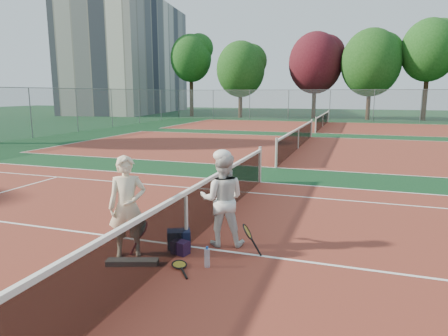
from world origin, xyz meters
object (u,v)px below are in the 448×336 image
Objects in this scene: sports_bag_navy at (179,239)px; player_a at (127,207)px; water_bottle at (207,258)px; racket_red at (143,238)px; racket_black_held at (247,240)px; player_b at (222,200)px; sports_bag_purple at (180,247)px; net_main at (186,219)px; apartment_block at (130,58)px; racket_spare at (179,265)px.

player_a is at bearing -139.29° from sports_bag_navy.
water_bottle is at bearing -37.84° from sports_bag_navy.
racket_black_held is at bearing -29.14° from racket_red.
racket_red is at bearing 21.74° from player_b.
player_b is at bearing 51.05° from sports_bag_purple.
apartment_block reaches higher than net_main.
sports_bag_navy is 1.34× the size of water_bottle.
net_main is at bearing -22.56° from racket_spare.
player_a is 5.99× the size of sports_bag_purple.
apartment_block is 54.72× the size of sports_bag_navy.
net_main is 0.98m from racket_spare.
racket_black_held is 1.33× the size of sports_bag_navy.
racket_black_held is (0.56, -0.34, -0.56)m from player_b.
racket_black_held is (1.88, 0.62, -0.58)m from player_a.
sports_bag_navy is at bearing -57.68° from apartment_block.
sports_bag_navy is at bearing -5.80° from racket_black_held.
sports_bag_navy is at bearing 120.10° from sports_bag_purple.
sports_bag_purple is 0.71m from water_bottle.
player_a is 3.16× the size of racket_black_held.
player_a is 1.10m from sports_bag_navy.
racket_red is 0.90× the size of racket_spare.
player_a is at bearing 178.77° from water_bottle.
player_b is (28.57, -43.69, -6.67)m from apartment_block.
racket_spare is at bearing -64.63° from sports_bag_navy.
net_main reaches higher than racket_red.
racket_black_held is at bearing -10.51° from player_a.
player_b is 1.10m from sports_bag_purple.
net_main is 1.06m from player_a.
apartment_block is at bearing 77.06° from racket_red.
player_b is 3.11× the size of racket_black_held.
racket_spare is at bearing -67.26° from sports_bag_purple.
apartment_block is (-28.00, 44.00, 6.99)m from net_main.
player_a is 1.64m from player_b.
sports_bag_navy is 0.29m from sports_bag_purple.
sports_bag_purple is (-1.09, -0.31, -0.15)m from racket_black_held.
player_a is 5.64× the size of water_bottle.
net_main is at bearing 96.24° from sports_bag_purple.
racket_red is 0.63m from sports_bag_navy.
sports_bag_purple is at bearing -15.96° from racket_spare.
net_main reaches higher than sports_bag_navy.
player_a reaches higher than water_bottle.
net_main is 20.34× the size of racket_red.
apartment_block is at bearing -70.58° from player_b.
net_main reaches higher than water_bottle.
water_bottle is at bearing 81.37° from player_b.
sports_bag_navy reaches higher than sports_bag_purple.
racket_red is at bearing 171.54° from water_bottle.
net_main is at bearing -10.36° from racket_black_held.
net_main is 36.60× the size of water_bottle.
player_b reaches higher than racket_spare.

